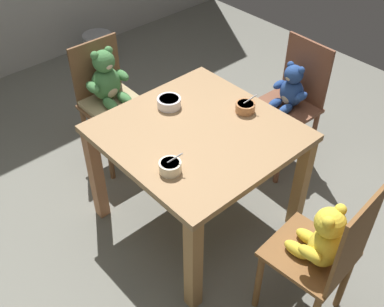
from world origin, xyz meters
name	(u,v)px	position (x,y,z in m)	size (l,w,h in m)	color
ground_plane	(197,219)	(0.00, 0.00, -0.02)	(5.20, 5.20, 0.04)	slate
dining_table	(198,146)	(0.00, 0.00, 0.61)	(0.98, 0.99, 0.72)	#94704A
teddy_chair_far_center	(109,90)	(-0.02, 0.88, 0.57)	(0.40, 0.37, 0.89)	brown
teddy_chair_near_right	(290,97)	(0.89, 0.03, 0.53)	(0.43, 0.41, 0.91)	brown
teddy_chair_near_front	(323,247)	(-0.02, -0.89, 0.56)	(0.40, 0.41, 0.95)	brown
porridge_bowl_cream_near_left	(170,167)	(-0.33, -0.15, 0.76)	(0.11, 0.11, 0.12)	beige
porridge_bowl_white_far_center	(169,102)	(0.03, 0.29, 0.75)	(0.14, 0.14, 0.06)	silver
porridge_bowl_terracotta_near_right	(245,107)	(0.33, -0.05, 0.75)	(0.12, 0.12, 0.11)	#B07346
metal_pail	(99,48)	(0.67, 2.15, 0.15)	(0.28, 0.28, 0.29)	#93969B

